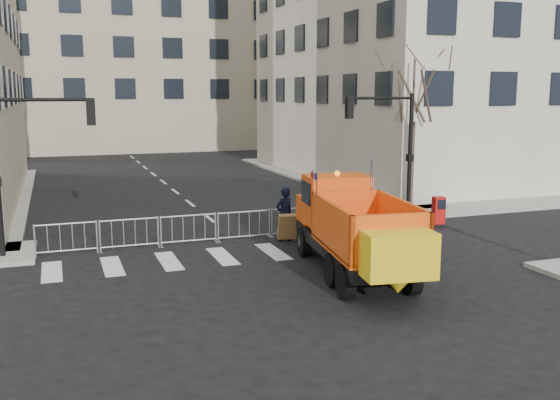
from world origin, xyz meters
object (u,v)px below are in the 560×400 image
object	(u,v)px
cop_a	(285,214)
newspaper_box	(438,210)
cop_b	(334,215)
cop_c	(318,214)
plow_truck	(355,226)

from	to	relation	value
cop_a	newspaper_box	xyz separation A→B (m)	(6.75, 0.13, -0.31)
cop_a	cop_b	bearing A→B (deg)	153.79
cop_a	cop_b	size ratio (longest dim) A/B	1.10
cop_a	newspaper_box	size ratio (longest dim) A/B	1.84
cop_b	cop_c	distance (m)	0.60
plow_truck	newspaper_box	world-z (taller)	plow_truck
cop_c	cop_a	bearing A→B (deg)	-46.31
cop_b	cop_a	bearing A→B (deg)	9.68
plow_truck	cop_a	distance (m)	4.87
plow_truck	cop_b	world-z (taller)	plow_truck
cop_a	cop_b	world-z (taller)	cop_a
cop_b	cop_c	bearing A→B (deg)	-12.21
cop_b	newspaper_box	size ratio (longest dim) A/B	1.67
plow_truck	cop_c	xyz separation A→B (m)	(0.91, 4.86, -0.55)
newspaper_box	cop_a	bearing A→B (deg)	-169.33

